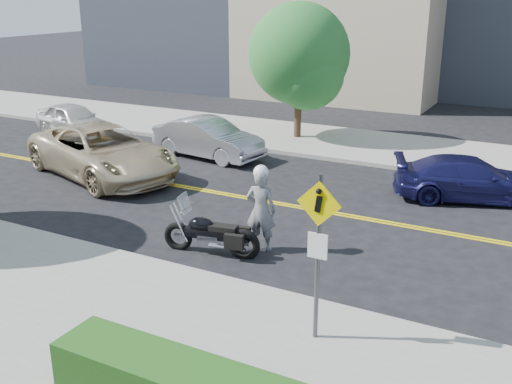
{
  "coord_description": "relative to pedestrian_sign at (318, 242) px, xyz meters",
  "views": [
    {
      "loc": [
        7.58,
        -14.9,
        5.95
      ],
      "look_at": [
        1.01,
        -2.51,
        1.2
      ],
      "focal_mm": 42.0,
      "sensor_mm": 36.0,
      "label": 1
    }
  ],
  "objects": [
    {
      "name": "pedestrian_sign",
      "position": [
        0.0,
        0.0,
        0.0
      ],
      "size": [
        0.78,
        0.08,
        3.0
      ],
      "color": "#4C4C51",
      "rests_on": "sidewalk_near"
    },
    {
      "name": "suv",
      "position": [
        -10.14,
        6.03,
        -1.11
      ],
      "size": [
        6.7,
        4.62,
        1.7
      ],
      "primitive_type": "imported",
      "rotation": [
        0.0,
        0.0,
        1.25
      ],
      "color": "beige",
      "rests_on": "ground"
    },
    {
      "name": "sidewalk_far",
      "position": [
        -4.2,
        13.81,
        -1.89
      ],
      "size": [
        60.0,
        5.0,
        0.15
      ],
      "primitive_type": "cube",
      "color": "#9E9B91",
      "rests_on": "ground_plane"
    },
    {
      "name": "sidewalk_near",
      "position": [
        -4.2,
        -1.19,
        -1.89
      ],
      "size": [
        60.0,
        5.0,
        0.15
      ],
      "primitive_type": "cube",
      "color": "#9E9B91",
      "rests_on": "ground_plane"
    },
    {
      "name": "motorcyclist",
      "position": [
        -2.73,
        3.18,
        -0.91
      ],
      "size": [
        0.8,
        0.6,
        2.12
      ],
      "rotation": [
        0.0,
        0.0,
        3.33
      ],
      "color": "silver",
      "rests_on": "ground"
    },
    {
      "name": "parked_car_blue",
      "position": [
        1.06,
        9.31,
        -1.32
      ],
      "size": [
        4.76,
        3.2,
        1.28
      ],
      "primitive_type": "imported",
      "rotation": [
        0.0,
        0.0,
        1.92
      ],
      "color": "navy",
      "rests_on": "ground"
    },
    {
      "name": "parked_car_silver",
      "position": [
        -8.34,
        9.71,
        -1.24
      ],
      "size": [
        4.56,
        2.14,
        1.44
      ],
      "primitive_type": "imported",
      "rotation": [
        0.0,
        0.0,
        1.43
      ],
      "color": "#AEAFB6",
      "rests_on": "ground"
    },
    {
      "name": "ground_plane",
      "position": [
        -4.2,
        6.31,
        -1.96
      ],
      "size": [
        120.0,
        120.0,
        0.0
      ],
      "primitive_type": "plane",
      "color": "black",
      "rests_on": "ground"
    },
    {
      "name": "parked_car_white",
      "position": [
        -15.3,
        9.98,
        -1.27
      ],
      "size": [
        4.32,
        2.57,
        1.38
      ],
      "primitive_type": "imported",
      "rotation": [
        0.0,
        0.0,
        1.32
      ],
      "color": "silver",
      "rests_on": "ground"
    },
    {
      "name": "motorcycle",
      "position": [
        -3.65,
        2.43,
        -1.25
      ],
      "size": [
        2.41,
        1.12,
        1.41
      ],
      "primitive_type": null,
      "rotation": [
        0.0,
        0.0,
        0.19
      ],
      "color": "black",
      "rests_on": "ground"
    },
    {
      "name": "tree_far_a",
      "position": [
        -6.52,
        13.75,
        1.56
      ],
      "size": [
        4.07,
        4.07,
        5.56
      ],
      "rotation": [
        0.0,
        0.0,
        -0.34
      ],
      "color": "#382619",
      "rests_on": "ground"
    }
  ]
}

